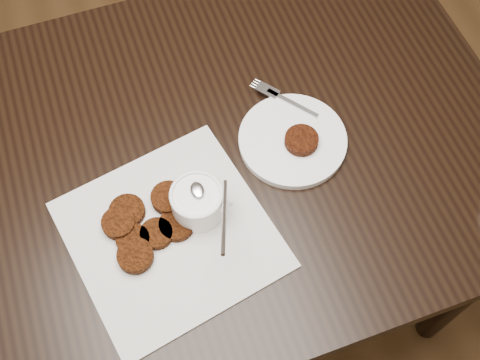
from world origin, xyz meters
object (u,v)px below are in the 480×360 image
at_px(table, 191,237).
at_px(plate_with_patty, 293,138).
at_px(napkin, 170,234).
at_px(sauce_ramekin, 196,194).

bearing_deg(table, plate_with_patty, -9.92).
relative_size(napkin, sauce_ramekin, 2.58).
xyz_separation_m(napkin, sauce_ramekin, (0.06, 0.03, 0.07)).
height_order(sauce_ramekin, plate_with_patty, sauce_ramekin).
height_order(table, napkin, napkin).
height_order(napkin, sauce_ramekin, sauce_ramekin).
bearing_deg(sauce_ramekin, napkin, -155.76).
distance_m(napkin, sauce_ramekin, 0.09).
bearing_deg(plate_with_patty, napkin, -159.04).
bearing_deg(plate_with_patty, sauce_ramekin, -160.02).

